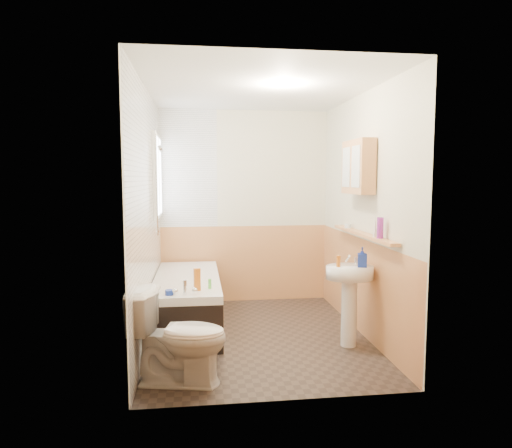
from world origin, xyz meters
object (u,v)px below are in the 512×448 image
object	(u,v)px
toilet	(179,337)
pine_shelf	(362,234)
bathtub	(187,300)
sink	(349,289)
medicine_cabinet	(358,167)

from	to	relation	value
toilet	pine_shelf	xyz separation A→B (m)	(1.80, 0.83, 0.69)
toilet	pine_shelf	world-z (taller)	pine_shelf
bathtub	sink	world-z (taller)	sink
toilet	sink	size ratio (longest dim) A/B	0.86
bathtub	medicine_cabinet	bearing A→B (deg)	-16.18
sink	medicine_cabinet	xyz separation A→B (m)	(0.17, 0.32, 1.18)
sink	pine_shelf	distance (m)	0.58
toilet	sink	xyz separation A→B (m)	(1.60, 0.61, 0.19)
bathtub	pine_shelf	xyz separation A→B (m)	(1.77, -0.61, 0.78)
bathtub	toilet	world-z (taller)	toilet
bathtub	pine_shelf	bearing A→B (deg)	-18.91
pine_shelf	medicine_cabinet	xyz separation A→B (m)	(-0.03, 0.10, 0.67)
sink	pine_shelf	xyz separation A→B (m)	(0.20, 0.22, 0.50)
toilet	sink	world-z (taller)	sink
toilet	pine_shelf	distance (m)	2.10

